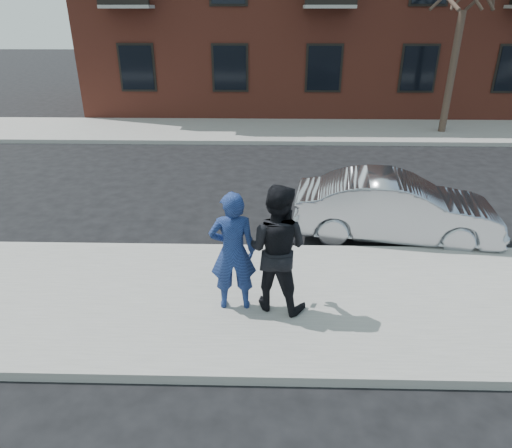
{
  "coord_description": "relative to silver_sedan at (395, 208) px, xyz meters",
  "views": [
    {
      "loc": [
        -2.16,
        -6.41,
        4.42
      ],
      "look_at": [
        -2.33,
        0.4,
        1.18
      ],
      "focal_mm": 32.0,
      "sensor_mm": 36.0,
      "label": 1
    }
  ],
  "objects": [
    {
      "name": "near_sidewalk",
      "position": [
        -0.51,
        -2.56,
        -0.6
      ],
      "size": [
        50.0,
        3.5,
        0.15
      ],
      "primitive_type": "cube",
      "color": "gray",
      "rests_on": "ground"
    },
    {
      "name": "ground",
      "position": [
        -0.51,
        -2.31,
        -0.68
      ],
      "size": [
        100.0,
        100.0,
        0.0
      ],
      "primitive_type": "plane",
      "color": "black",
      "rests_on": "ground"
    },
    {
      "name": "far_sidewalk",
      "position": [
        -0.51,
        8.94,
        -0.6
      ],
      "size": [
        50.0,
        3.5,
        0.15
      ],
      "primitive_type": "cube",
      "color": "gray",
      "rests_on": "ground"
    },
    {
      "name": "man_hoodie",
      "position": [
        -3.16,
        -2.75,
        0.44
      ],
      "size": [
        0.73,
        0.54,
        1.93
      ],
      "rotation": [
        0.0,
        0.0,
        3.21
      ],
      "color": "navy",
      "rests_on": "near_sidewalk"
    },
    {
      "name": "far_curb",
      "position": [
        -0.51,
        7.14,
        -0.6
      ],
      "size": [
        50.0,
        0.1,
        0.15
      ],
      "primitive_type": "cube",
      "color": "#999691",
      "rests_on": "ground"
    },
    {
      "name": "man_peacoat",
      "position": [
        -2.51,
        -2.72,
        0.49
      ],
      "size": [
        1.19,
        1.05,
        2.03
      ],
      "rotation": [
        0.0,
        0.0,
        2.8
      ],
      "color": "black",
      "rests_on": "near_sidewalk"
    },
    {
      "name": "near_curb",
      "position": [
        -0.51,
        -0.76,
        -0.6
      ],
      "size": [
        50.0,
        0.1,
        0.15
      ],
      "primitive_type": "cube",
      "color": "#999691",
      "rests_on": "ground"
    },
    {
      "name": "silver_sedan",
      "position": [
        0.0,
        0.0,
        0.0
      ],
      "size": [
        4.27,
        1.99,
        1.35
      ],
      "primitive_type": "imported",
      "rotation": [
        0.0,
        0.0,
        1.43
      ],
      "color": "#999BA3",
      "rests_on": "ground"
    }
  ]
}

